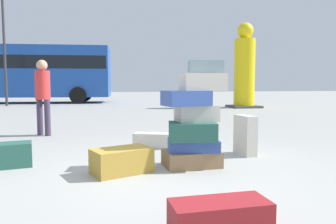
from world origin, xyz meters
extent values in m
plane|color=#9E9E99|center=(0.00, 0.00, 0.00)|extent=(80.00, 80.00, 0.00)
cube|color=olive|center=(0.48, 0.44, 0.10)|extent=(0.73, 0.51, 0.20)
cube|color=#334F99|center=(0.50, 0.44, 0.28)|extent=(0.70, 0.52, 0.15)
cube|color=#26594C|center=(0.47, 0.36, 0.47)|extent=(0.66, 0.51, 0.23)
cube|color=beige|center=(0.56, 0.48, 0.69)|extent=(0.54, 0.38, 0.21)
cube|color=#334F99|center=(0.39, 0.39, 0.89)|extent=(0.62, 0.48, 0.19)
cube|color=beige|center=(0.62, 0.44, 1.09)|extent=(0.56, 0.39, 0.22)
cube|color=gray|center=(0.68, 0.51, 1.29)|extent=(0.47, 0.35, 0.17)
cube|color=maroon|center=(0.18, -1.43, 0.12)|extent=(0.72, 0.34, 0.23)
cube|color=beige|center=(1.46, 0.94, 0.30)|extent=(0.22, 0.43, 0.60)
cube|color=#26594C|center=(-1.86, 0.85, 0.16)|extent=(0.64, 0.44, 0.31)
cube|color=beige|center=(0.19, 1.77, 0.12)|extent=(0.74, 0.50, 0.24)
cube|color=#B28C33|center=(-0.43, 0.29, 0.15)|extent=(0.78, 0.63, 0.30)
cylinder|color=#3F334C|center=(-1.96, 3.54, 0.38)|extent=(0.12, 0.12, 0.75)
cylinder|color=#3F334C|center=(-1.78, 3.41, 0.38)|extent=(0.12, 0.12, 0.75)
cylinder|color=red|center=(-1.87, 3.47, 1.05)|extent=(0.30, 0.30, 0.59)
sphere|color=tan|center=(-1.87, 3.47, 1.45)|extent=(0.22, 0.22, 0.22)
cylinder|color=yellow|center=(5.59, 10.15, 1.54)|extent=(0.92, 0.92, 3.08)
sphere|color=yellow|center=(5.59, 10.15, 3.44)|extent=(0.72, 0.72, 0.72)
cube|color=#4C4C4C|center=(5.59, 10.15, 0.05)|extent=(1.29, 1.29, 0.10)
cube|color=#1E4CA5|center=(-4.91, 15.88, 1.75)|extent=(9.34, 3.18, 2.80)
cube|color=black|center=(-4.91, 15.88, 2.24)|extent=(9.16, 3.19, 0.70)
cylinder|color=black|center=(-1.84, 16.90, 0.45)|extent=(0.92, 0.32, 0.90)
cylinder|color=black|center=(-2.03, 14.41, 0.45)|extent=(0.92, 0.32, 0.90)
cylinder|color=#333338|center=(-5.32, 13.39, 2.61)|extent=(0.12, 0.12, 5.21)
camera|label=1|loc=(-0.61, -3.55, 1.07)|focal=34.46mm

